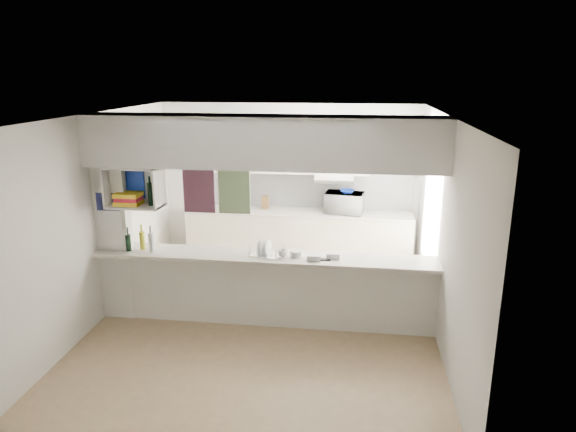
% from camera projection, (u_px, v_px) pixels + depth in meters
% --- Properties ---
extents(floor, '(4.80, 4.80, 0.00)m').
position_uv_depth(floor, '(265.00, 323.00, 6.50)').
color(floor, '#947956').
rests_on(floor, ground).
extents(ceiling, '(4.80, 4.80, 0.00)m').
position_uv_depth(ceiling, '(262.00, 115.00, 5.80)').
color(ceiling, white).
rests_on(ceiling, wall_back).
extents(wall_back, '(4.20, 0.00, 4.20)m').
position_uv_depth(wall_back, '(289.00, 184.00, 8.44)').
color(wall_back, silver).
rests_on(wall_back, floor).
extents(wall_left, '(0.00, 4.80, 4.80)m').
position_uv_depth(wall_left, '(98.00, 219.00, 6.42)').
color(wall_left, silver).
rests_on(wall_left, floor).
extents(wall_right, '(0.00, 4.80, 4.80)m').
position_uv_depth(wall_right, '(443.00, 232.00, 5.89)').
color(wall_right, silver).
rests_on(wall_right, floor).
extents(servery_partition, '(4.20, 0.50, 2.60)m').
position_uv_depth(servery_partition, '(249.00, 196.00, 6.08)').
color(servery_partition, silver).
rests_on(servery_partition, floor).
extents(cubby_shelf, '(0.65, 0.35, 0.50)m').
position_uv_depth(cubby_shelf, '(134.00, 189.00, 6.18)').
color(cubby_shelf, white).
rests_on(cubby_shelf, bulkhead).
extents(kitchen_run, '(3.60, 0.63, 2.24)m').
position_uv_depth(kitchen_run, '(297.00, 216.00, 8.30)').
color(kitchen_run, beige).
rests_on(kitchen_run, floor).
extents(microwave, '(0.63, 0.47, 0.33)m').
position_uv_depth(microwave, '(344.00, 203.00, 8.09)').
color(microwave, white).
rests_on(microwave, bench_top).
extents(bowl, '(0.23, 0.23, 0.06)m').
position_uv_depth(bowl, '(347.00, 192.00, 8.00)').
color(bowl, navy).
rests_on(bowl, microwave).
extents(dish_rack, '(0.42, 0.35, 0.20)m').
position_uv_depth(dish_rack, '(267.00, 249.00, 6.23)').
color(dish_rack, silver).
rests_on(dish_rack, breakfast_bar).
extents(cup, '(0.13, 0.13, 0.09)m').
position_uv_depth(cup, '(282.00, 253.00, 6.15)').
color(cup, white).
rests_on(cup, dish_rack).
extents(wine_bottles, '(0.37, 0.15, 0.34)m').
position_uv_depth(wine_bottles, '(141.00, 241.00, 6.38)').
color(wine_bottles, black).
rests_on(wine_bottles, breakfast_bar).
extents(plastic_tubs, '(0.60, 0.23, 0.08)m').
position_uv_depth(plastic_tubs, '(312.00, 255.00, 6.14)').
color(plastic_tubs, silver).
rests_on(plastic_tubs, breakfast_bar).
extents(utensil_jar, '(0.10, 0.10, 0.15)m').
position_uv_depth(utensil_jar, '(242.00, 204.00, 8.38)').
color(utensil_jar, black).
rests_on(utensil_jar, bench_top).
extents(knife_block, '(0.11, 0.09, 0.21)m').
position_uv_depth(knife_block, '(265.00, 202.00, 8.35)').
color(knife_block, brown).
rests_on(knife_block, bench_top).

